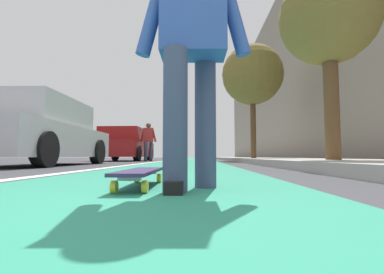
% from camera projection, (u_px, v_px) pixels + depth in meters
% --- Properties ---
extents(ground_plane, '(80.00, 80.00, 0.00)m').
position_uv_depth(ground_plane, '(189.00, 162.00, 10.46)').
color(ground_plane, '#38383D').
extents(bike_lane_paint, '(56.00, 2.19, 0.00)m').
position_uv_depth(bike_lane_paint, '(195.00, 159.00, 24.42)').
color(bike_lane_paint, '#288466').
rests_on(bike_lane_paint, ground).
extents(lane_stripe_white, '(52.00, 0.16, 0.01)m').
position_uv_depth(lane_stripe_white, '(177.00, 159.00, 20.47)').
color(lane_stripe_white, silver).
rests_on(lane_stripe_white, ground).
extents(sidewalk_curb, '(52.00, 3.20, 0.14)m').
position_uv_depth(sidewalk_curb, '(244.00, 158.00, 18.35)').
color(sidewalk_curb, '#9E9B93').
rests_on(sidewalk_curb, ground).
extents(building_facade, '(40.00, 1.20, 11.28)m').
position_uv_depth(building_facade, '(272.00, 90.00, 22.65)').
color(building_facade, gray).
rests_on(building_facade, ground).
extents(skateboard, '(0.84, 0.21, 0.11)m').
position_uv_depth(skateboard, '(140.00, 173.00, 1.82)').
color(skateboard, yellow).
rests_on(skateboard, ground).
extents(skater_person, '(0.46, 0.72, 1.64)m').
position_uv_depth(skater_person, '(192.00, 38.00, 1.72)').
color(skater_person, '#384260').
rests_on(skater_person, ground).
extents(parked_car_near, '(4.22, 1.87, 1.49)m').
position_uv_depth(parked_car_near, '(41.00, 134.00, 6.26)').
color(parked_car_near, '#B7B7BC').
rests_on(parked_car_near, ground).
extents(parked_car_mid, '(4.16, 2.09, 1.49)m').
position_uv_depth(parked_car_mid, '(125.00, 145.00, 12.82)').
color(parked_car_mid, maroon).
rests_on(parked_car_mid, ground).
extents(traffic_light, '(0.33, 0.28, 4.06)m').
position_uv_depth(traffic_light, '(177.00, 127.00, 24.79)').
color(traffic_light, '#2D2D2D').
rests_on(traffic_light, ground).
extents(street_tree_near, '(1.89, 1.89, 3.90)m').
position_uv_depth(street_tree_near, '(329.00, 19.00, 5.44)').
color(street_tree_near, brown).
rests_on(street_tree_near, ground).
extents(street_tree_mid, '(2.90, 2.90, 5.58)m').
position_uv_depth(street_tree_mid, '(252.00, 75.00, 13.27)').
color(street_tree_mid, brown).
rests_on(street_tree_mid, ground).
extents(pedestrian_distant, '(0.47, 0.73, 1.67)m').
position_uv_depth(pedestrian_distant, '(148.00, 139.00, 12.09)').
color(pedestrian_distant, '#384260').
rests_on(pedestrian_distant, ground).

